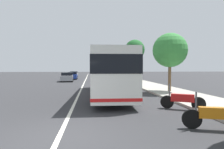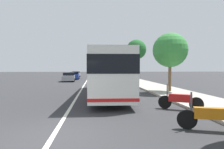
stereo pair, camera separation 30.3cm
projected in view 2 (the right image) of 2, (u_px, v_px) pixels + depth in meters
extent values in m
plane|color=#2D2D30|center=(53.00, 137.00, 5.75)|extent=(220.00, 220.00, 0.00)
cube|color=#9E998E|center=(169.00, 92.00, 16.42)|extent=(110.00, 3.60, 0.14)
cube|color=silver|center=(79.00, 93.00, 15.70)|extent=(110.00, 0.16, 0.01)
cube|color=silver|center=(109.00, 72.00, 14.84)|extent=(12.31, 2.90, 2.83)
cube|color=black|center=(109.00, 66.00, 14.82)|extent=(12.35, 2.94, 0.92)
cube|color=red|center=(109.00, 87.00, 14.88)|extent=(12.34, 2.93, 0.16)
cylinder|color=black|center=(96.00, 84.00, 18.72)|extent=(1.01, 0.34, 1.00)
cylinder|color=black|center=(118.00, 84.00, 18.85)|extent=(1.01, 0.34, 1.00)
cylinder|color=black|center=(92.00, 96.00, 10.92)|extent=(1.01, 0.34, 1.00)
cylinder|color=black|center=(130.00, 95.00, 11.04)|extent=(1.01, 0.34, 1.00)
cylinder|color=black|center=(187.00, 119.00, 6.47)|extent=(0.28, 0.66, 0.67)
cube|color=orange|center=(214.00, 113.00, 6.28)|extent=(0.62, 1.30, 0.38)
cylinder|color=#4C4C51|center=(191.00, 102.00, 6.42)|extent=(0.06, 0.06, 0.70)
cylinder|color=black|center=(165.00, 102.00, 9.79)|extent=(0.39, 0.64, 0.68)
cylinder|color=black|center=(196.00, 104.00, 9.22)|extent=(0.39, 0.64, 0.68)
cube|color=red|center=(180.00, 98.00, 9.49)|extent=(0.74, 1.11, 0.38)
cylinder|color=#4C4C51|center=(167.00, 91.00, 9.73)|extent=(0.06, 0.06, 0.70)
cube|color=gray|center=(69.00, 78.00, 30.09)|extent=(4.06, 2.12, 0.76)
cube|color=black|center=(69.00, 74.00, 30.36)|extent=(2.06, 1.83, 0.48)
cylinder|color=black|center=(74.00, 80.00, 28.96)|extent=(0.65, 0.27, 0.64)
cylinder|color=black|center=(63.00, 80.00, 28.68)|extent=(0.65, 0.27, 0.64)
cylinder|color=black|center=(74.00, 79.00, 31.52)|extent=(0.65, 0.27, 0.64)
cylinder|color=black|center=(64.00, 79.00, 31.24)|extent=(0.65, 0.27, 0.64)
cube|color=navy|center=(74.00, 76.00, 36.26)|extent=(4.49, 1.86, 0.76)
cube|color=black|center=(75.00, 73.00, 36.50)|extent=(2.08, 1.65, 0.47)
cylinder|color=black|center=(78.00, 78.00, 34.91)|extent=(0.65, 0.24, 0.64)
cylinder|color=black|center=(69.00, 78.00, 34.71)|extent=(0.65, 0.24, 0.64)
cylinder|color=black|center=(79.00, 77.00, 37.81)|extent=(0.65, 0.24, 0.64)
cylinder|color=black|center=(71.00, 77.00, 37.62)|extent=(0.65, 0.24, 0.64)
cube|color=silver|center=(76.00, 75.00, 45.18)|extent=(4.73, 1.92, 0.70)
cube|color=black|center=(76.00, 72.00, 45.45)|extent=(2.58, 1.71, 0.49)
cylinder|color=black|center=(79.00, 76.00, 43.76)|extent=(0.65, 0.24, 0.64)
cylinder|color=black|center=(72.00, 76.00, 43.56)|extent=(0.65, 0.24, 0.64)
cylinder|color=black|center=(80.00, 75.00, 46.82)|extent=(0.65, 0.24, 0.64)
cylinder|color=black|center=(73.00, 76.00, 46.62)|extent=(0.65, 0.24, 0.64)
cube|color=silver|center=(98.00, 74.00, 49.25)|extent=(4.42, 2.02, 0.80)
cube|color=black|center=(98.00, 72.00, 49.22)|extent=(2.35, 1.76, 0.52)
cylinder|color=black|center=(95.00, 75.00, 50.54)|extent=(0.65, 0.26, 0.64)
cylinder|color=black|center=(101.00, 75.00, 50.79)|extent=(0.65, 0.26, 0.64)
cylinder|color=black|center=(96.00, 75.00, 47.72)|extent=(0.65, 0.26, 0.64)
cylinder|color=black|center=(102.00, 75.00, 47.97)|extent=(0.65, 0.26, 0.64)
cylinder|color=brown|center=(170.00, 77.00, 16.13)|extent=(0.25, 0.25, 2.77)
sphere|color=#337F38|center=(170.00, 50.00, 16.05)|extent=(2.92, 2.92, 2.92)
cylinder|color=brown|center=(136.00, 68.00, 30.12)|extent=(0.41, 0.41, 4.15)
sphere|color=#1E5B26|center=(136.00, 49.00, 30.03)|extent=(3.14, 3.14, 3.14)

